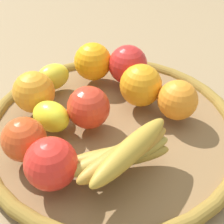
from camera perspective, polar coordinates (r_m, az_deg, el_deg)
The scene contains 13 objects.
ground_plane at distance 0.59m, azimuth 0.00°, elevation -4.02°, with size 2.40×2.40×0.00m, color #907653.
basket at distance 0.58m, azimuth 0.00°, elevation -2.83°, with size 0.46×0.46×0.03m.
lemon_0 at distance 0.55m, azimuth -10.78°, elevation -0.78°, with size 0.07×0.05×0.05m, color yellow.
orange_3 at distance 0.59m, azimuth 5.14°, elevation 4.75°, with size 0.08×0.08×0.08m, color orange.
banana_bunch at distance 0.46m, azimuth 1.94°, elevation -7.50°, with size 0.12×0.17×0.08m.
apple_0 at distance 0.65m, azimuth 2.84°, elevation 8.40°, with size 0.08×0.08×0.08m, color red.
apple_1 at distance 0.54m, azimuth -4.19°, elevation 0.82°, with size 0.07×0.07×0.07m, color red.
orange_0 at distance 0.57m, azimuth 11.58°, elevation 2.10°, with size 0.07×0.07×0.07m, color orange.
orange_2 at distance 0.66m, azimuth -3.42°, elevation 8.93°, with size 0.08×0.08×0.08m, color orange.
apple_2 at distance 0.45m, azimuth -10.79°, elevation -9.00°, with size 0.07×0.07×0.07m, color red.
apple_3 at distance 0.50m, azimuth -15.35°, elevation -4.71°, with size 0.07×0.07×0.07m, color #CB471D.
lemon_1 at distance 0.64m, azimuth -10.45°, elevation 6.18°, with size 0.07×0.05×0.05m, color yellow.
orange_1 at distance 0.59m, azimuth -13.70°, elevation 3.47°, with size 0.07×0.07×0.07m, color orange.
Camera 1 is at (0.33, -0.28, 0.40)m, focal length 51.46 mm.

